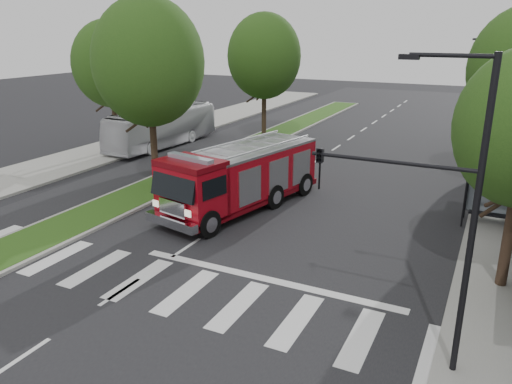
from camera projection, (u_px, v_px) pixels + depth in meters
ground at (186, 248)px, 20.23m from camera, size 140.00×140.00×0.00m
sidewalk_left at (93, 155)px, 34.82m from camera, size 5.00×80.00×0.15m
median at (253, 144)px, 38.07m from camera, size 3.00×50.00×0.15m
bus_shelter at (503, 183)px, 21.84m from camera, size 3.20×1.60×2.61m
tree_median_near at (149, 62)px, 25.75m from camera, size 5.80×5.80×10.16m
tree_median_far at (264, 56)px, 37.79m from camera, size 5.60×5.60×9.72m
tree_left_mid at (110, 64)px, 34.43m from camera, size 5.20×5.20×9.16m
streetlight_right_near at (436, 197)px, 11.76m from camera, size 4.08×0.22×8.00m
streetlight_right_far at (497, 95)px, 31.55m from camera, size 2.11×0.20×8.00m
fire_engine at (241, 177)px, 24.25m from camera, size 4.80×9.90×3.30m
city_bus at (163, 127)px, 37.49m from camera, size 2.96×10.69×2.95m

